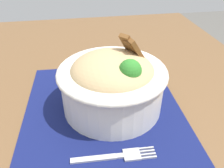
# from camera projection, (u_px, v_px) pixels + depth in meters

# --- Properties ---
(table) EXTENTS (1.15, 0.84, 0.78)m
(table) POSITION_uv_depth(u_px,v_px,m) (100.00, 134.00, 0.49)
(table) COLOR brown
(table) RESTS_ON ground_plane
(placemat) EXTENTS (0.40, 0.31, 0.00)m
(placemat) POSITION_uv_depth(u_px,v_px,m) (105.00, 118.00, 0.42)
(placemat) COLOR #11194C
(placemat) RESTS_ON table
(bowl) EXTENTS (0.21, 0.21, 0.14)m
(bowl) POSITION_uv_depth(u_px,v_px,m) (112.00, 81.00, 0.42)
(bowl) COLOR silver
(bowl) RESTS_ON placemat
(fork) EXTENTS (0.02, 0.13, 0.00)m
(fork) POSITION_uv_depth(u_px,v_px,m) (118.00, 156.00, 0.35)
(fork) COLOR #B3B3B3
(fork) RESTS_ON placemat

